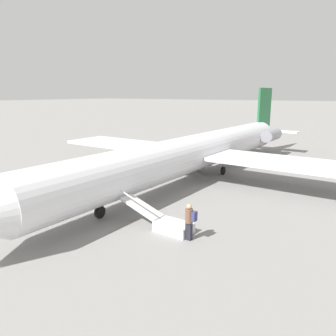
{
  "coord_description": "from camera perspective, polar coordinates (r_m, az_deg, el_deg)",
  "views": [
    {
      "loc": [
        21.56,
        12.28,
        6.62
      ],
      "look_at": [
        4.5,
        0.79,
        1.92
      ],
      "focal_mm": 35.0,
      "sensor_mm": 36.0,
      "label": 1
    }
  ],
  "objects": [
    {
      "name": "boarding_stairs",
      "position": [
        16.38,
        -0.24,
        -9.51
      ],
      "size": [
        1.13,
        4.03,
        1.77
      ],
      "rotation": [
        0.0,
        0.0,
        -1.59
      ],
      "color": "silver",
      "rests_on": "ground"
    },
    {
      "name": "passenger",
      "position": [
        15.14,
        3.8,
        -8.94
      ],
      "size": [
        0.36,
        0.54,
        1.74
      ],
      "rotation": [
        0.0,
        0.0,
        -1.59
      ],
      "color": "#23232D",
      "rests_on": "ground"
    },
    {
      "name": "ground_plane",
      "position": [
        25.68,
        4.15,
        -2.1
      ],
      "size": [
        600.0,
        600.0,
        0.0
      ],
      "primitive_type": "plane",
      "color": "gray"
    },
    {
      "name": "airplane_main",
      "position": [
        26.11,
        5.42,
        2.97
      ],
      "size": [
        36.54,
        27.94,
        7.22
      ],
      "rotation": [
        0.0,
        0.0,
        -0.02
      ],
      "color": "silver",
      "rests_on": "ground"
    }
  ]
}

